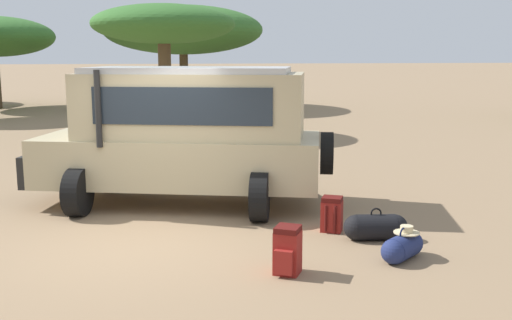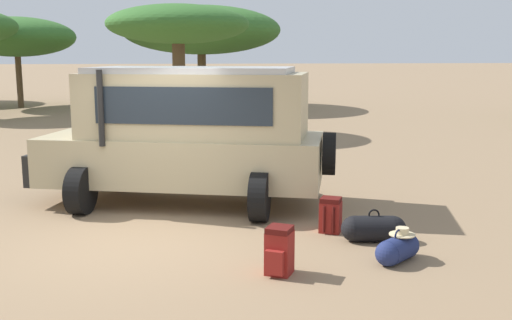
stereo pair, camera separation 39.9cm
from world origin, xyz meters
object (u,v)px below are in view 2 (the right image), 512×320
(backpack_beside_front_wheel, at_px, (331,215))
(duffel_bag_soft_canvas, at_px, (373,229))
(backpack_cluster_center, at_px, (279,251))
(acacia_tree_right_mid, at_px, (178,25))
(safari_vehicle, at_px, (189,132))
(acacia_tree_far_right, at_px, (201,30))
(duffel_bag_low_black_case, at_px, (398,249))
(acacia_tree_centre_back, at_px, (16,37))

(backpack_beside_front_wheel, distance_m, duffel_bag_soft_canvas, 0.73)
(backpack_beside_front_wheel, bearing_deg, backpack_cluster_center, -123.64)
(backpack_cluster_center, bearing_deg, acacia_tree_right_mid, 94.32)
(safari_vehicle, bearing_deg, acacia_tree_far_right, 86.42)
(duffel_bag_low_black_case, xyz_separation_m, duffel_bag_soft_canvas, (-0.03, 0.86, 0.02))
(acacia_tree_right_mid, bearing_deg, acacia_tree_far_right, 82.87)
(safari_vehicle, relative_size, acacia_tree_centre_back, 0.88)
(safari_vehicle, height_order, backpack_beside_front_wheel, safari_vehicle)
(backpack_cluster_center, xyz_separation_m, acacia_tree_right_mid, (-1.00, 13.25, 3.29))
(backpack_cluster_center, xyz_separation_m, acacia_tree_far_right, (0.25, 23.28, 3.52))
(backpack_beside_front_wheel, distance_m, acacia_tree_centre_back, 25.24)
(backpack_cluster_center, bearing_deg, acacia_tree_centre_back, 109.66)
(backpack_cluster_center, height_order, acacia_tree_far_right, acacia_tree_far_right)
(backpack_beside_front_wheel, relative_size, acacia_tree_right_mid, 0.12)
(duffel_bag_low_black_case, height_order, duffel_bag_soft_canvas, duffel_bag_soft_canvas)
(backpack_cluster_center, bearing_deg, acacia_tree_far_right, 89.37)
(acacia_tree_far_right, bearing_deg, safari_vehicle, -93.58)
(backpack_cluster_center, relative_size, duffel_bag_soft_canvas, 0.64)
(safari_vehicle, distance_m, acacia_tree_right_mid, 9.82)
(duffel_bag_low_black_case, relative_size, acacia_tree_right_mid, 0.15)
(acacia_tree_right_mid, bearing_deg, acacia_tree_centre_back, 124.43)
(acacia_tree_right_mid, relative_size, acacia_tree_far_right, 0.56)
(backpack_beside_front_wheel, bearing_deg, acacia_tree_centre_back, 113.26)
(safari_vehicle, distance_m, backpack_cluster_center, 3.96)
(acacia_tree_right_mid, bearing_deg, backpack_beside_front_wheel, -79.83)
(duffel_bag_soft_canvas, bearing_deg, backpack_beside_front_wheel, 132.39)
(backpack_beside_front_wheel, relative_size, acacia_tree_far_right, 0.06)
(acacia_tree_far_right, bearing_deg, duffel_bag_soft_canvas, -86.60)
(safari_vehicle, bearing_deg, duffel_bag_low_black_case, -53.41)
(backpack_beside_front_wheel, xyz_separation_m, acacia_tree_far_right, (-0.83, 21.65, 3.55))
(backpack_cluster_center, relative_size, acacia_tree_right_mid, 0.13)
(acacia_tree_far_right, bearing_deg, backpack_beside_front_wheel, -87.81)
(duffel_bag_soft_canvas, height_order, acacia_tree_centre_back, acacia_tree_centre_back)
(duffel_bag_low_black_case, relative_size, acacia_tree_centre_back, 0.11)
(duffel_bag_low_black_case, bearing_deg, acacia_tree_far_right, 93.36)
(backpack_cluster_center, height_order, acacia_tree_centre_back, acacia_tree_centre_back)
(duffel_bag_soft_canvas, xyz_separation_m, acacia_tree_far_right, (-1.32, 22.19, 3.62))
(backpack_beside_front_wheel, height_order, backpack_cluster_center, backpack_cluster_center)
(backpack_beside_front_wheel, height_order, acacia_tree_far_right, acacia_tree_far_right)
(backpack_cluster_center, bearing_deg, backpack_beside_front_wheel, 56.36)
(safari_vehicle, relative_size, backpack_beside_front_wheel, 10.17)
(acacia_tree_centre_back, xyz_separation_m, acacia_tree_right_mid, (7.80, -11.38, 0.09))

